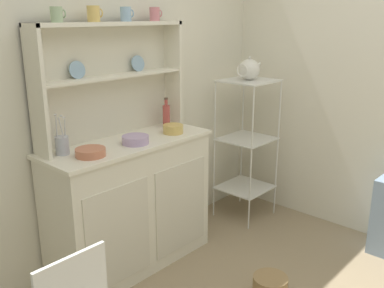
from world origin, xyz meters
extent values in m
cube|color=silver|center=(0.00, 1.62, 1.25)|extent=(3.84, 0.05, 2.50)
cube|color=silver|center=(0.04, 1.37, 0.46)|extent=(1.15, 0.42, 0.91)
cube|color=beige|center=(-0.23, 1.16, 0.41)|extent=(0.48, 0.01, 0.64)
cube|color=beige|center=(0.32, 1.16, 0.41)|extent=(0.48, 0.01, 0.64)
cube|color=white|center=(0.04, 1.37, 0.90)|extent=(1.18, 0.45, 0.02)
cube|color=silver|center=(0.04, 1.57, 1.29)|extent=(1.10, 0.02, 0.76)
cube|color=silver|center=(-0.50, 1.49, 1.29)|extent=(0.02, 0.18, 0.76)
cube|color=silver|center=(0.58, 1.49, 1.29)|extent=(0.02, 0.18, 0.76)
cube|color=silver|center=(0.04, 1.49, 1.33)|extent=(1.06, 0.16, 0.02)
cube|color=silver|center=(0.04, 1.49, 1.65)|extent=(1.10, 0.18, 0.02)
cylinder|color=#8EB2D1|center=(-0.20, 1.53, 1.39)|extent=(0.11, 0.03, 0.11)
cylinder|color=#8EB2D1|center=(0.29, 1.53, 1.39)|extent=(0.11, 0.03, 0.11)
cylinder|color=silver|center=(1.03, 1.06, 0.60)|extent=(0.01, 0.01, 1.20)
cylinder|color=silver|center=(1.42, 1.06, 0.60)|extent=(0.01, 0.01, 1.20)
cylinder|color=silver|center=(1.03, 1.44, 0.60)|extent=(0.01, 0.01, 1.20)
cylinder|color=silver|center=(1.42, 1.44, 0.60)|extent=(0.01, 0.01, 1.20)
cube|color=silver|center=(1.22, 1.25, 1.19)|extent=(0.41, 0.40, 0.01)
cube|color=silver|center=(1.22, 1.25, 0.70)|extent=(0.41, 0.40, 0.01)
cube|color=silver|center=(1.22, 1.25, 0.26)|extent=(0.41, 0.40, 0.01)
cylinder|color=#9EB78E|center=(-0.33, 1.49, 1.71)|extent=(0.07, 0.07, 0.09)
torus|color=#9EB78E|center=(-0.28, 1.49, 1.71)|extent=(0.01, 0.05, 0.05)
cylinder|color=#DBB760|center=(-0.08, 1.49, 1.71)|extent=(0.08, 0.08, 0.09)
torus|color=#DBB760|center=(-0.03, 1.49, 1.72)|extent=(0.01, 0.05, 0.05)
cylinder|color=#8EB2D1|center=(0.17, 1.49, 1.71)|extent=(0.07, 0.07, 0.09)
torus|color=#8EB2D1|center=(0.21, 1.49, 1.72)|extent=(0.01, 0.05, 0.05)
cylinder|color=#D17A84|center=(0.42, 1.49, 1.71)|extent=(0.07, 0.07, 0.09)
torus|color=#D17A84|center=(0.47, 1.49, 1.72)|extent=(0.01, 0.05, 0.05)
cylinder|color=#C67556|center=(-0.30, 1.29, 0.93)|extent=(0.18, 0.18, 0.05)
cylinder|color=#B79ECC|center=(0.04, 1.29, 0.94)|extent=(0.17, 0.17, 0.05)
cylinder|color=#DBB760|center=(0.39, 1.29, 0.94)|extent=(0.14, 0.14, 0.06)
cylinder|color=#B74C47|center=(0.48, 1.45, 0.99)|extent=(0.05, 0.05, 0.16)
cylinder|color=#B74C47|center=(0.48, 1.45, 1.09)|extent=(0.02, 0.02, 0.05)
cylinder|color=#4C382D|center=(0.48, 1.45, 1.12)|extent=(0.03, 0.03, 0.01)
cylinder|color=#B2B7C6|center=(-0.39, 1.45, 0.97)|extent=(0.08, 0.08, 0.11)
cylinder|color=silver|center=(-0.37, 1.44, 1.04)|extent=(0.01, 0.03, 0.17)
ellipsoid|color=silver|center=(-0.37, 1.44, 1.13)|extent=(0.02, 0.01, 0.01)
cylinder|color=silver|center=(-0.40, 1.42, 1.05)|extent=(0.04, 0.01, 0.19)
ellipsoid|color=silver|center=(-0.40, 1.42, 1.15)|extent=(0.02, 0.01, 0.01)
cylinder|color=silver|center=(-0.41, 1.46, 1.05)|extent=(0.02, 0.02, 0.19)
ellipsoid|color=silver|center=(-0.41, 1.46, 1.15)|extent=(0.02, 0.01, 0.01)
sphere|color=white|center=(1.22, 1.25, 1.28)|extent=(0.17, 0.17, 0.17)
sphere|color=silver|center=(1.22, 1.25, 1.38)|extent=(0.02, 0.02, 0.02)
cylinder|color=white|center=(1.34, 1.25, 1.30)|extent=(0.09, 0.02, 0.07)
torus|color=white|center=(1.13, 1.25, 1.28)|extent=(0.01, 0.10, 0.10)
camera|label=1|loc=(-1.68, -0.76, 1.71)|focal=40.28mm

